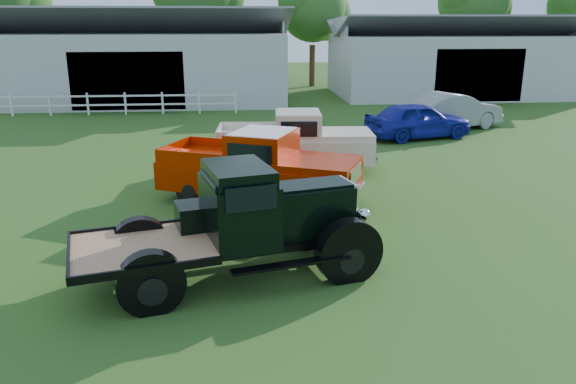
{
  "coord_description": "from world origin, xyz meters",
  "views": [
    {
      "loc": [
        -0.95,
        -11.36,
        4.89
      ],
      "look_at": [
        0.2,
        1.2,
        1.05
      ],
      "focal_mm": 35.0,
      "sensor_mm": 36.0,
      "label": 1
    }
  ],
  "objects_px": {
    "red_pickup": "(259,167)",
    "white_pickup": "(295,142)",
    "misc_car_grey": "(451,111)",
    "misc_car_blue": "(418,120)",
    "vintage_flatbed": "(234,223)"
  },
  "relations": [
    {
      "from": "misc_car_blue",
      "to": "misc_car_grey",
      "type": "height_order",
      "value": "misc_car_grey"
    },
    {
      "from": "misc_car_grey",
      "to": "misc_car_blue",
      "type": "bearing_deg",
      "value": 108.08
    },
    {
      "from": "red_pickup",
      "to": "white_pickup",
      "type": "height_order",
      "value": "red_pickup"
    },
    {
      "from": "red_pickup",
      "to": "misc_car_blue",
      "type": "relative_size",
      "value": 1.22
    },
    {
      "from": "misc_car_blue",
      "to": "vintage_flatbed",
      "type": "bearing_deg",
      "value": 134.3
    },
    {
      "from": "vintage_flatbed",
      "to": "white_pickup",
      "type": "xyz_separation_m",
      "value": [
        2.04,
        8.22,
        -0.15
      ]
    },
    {
      "from": "red_pickup",
      "to": "white_pickup",
      "type": "bearing_deg",
      "value": 92.82
    },
    {
      "from": "red_pickup",
      "to": "white_pickup",
      "type": "xyz_separation_m",
      "value": [
        1.34,
        3.4,
        -0.04
      ]
    },
    {
      "from": "misc_car_blue",
      "to": "misc_car_grey",
      "type": "distance_m",
      "value": 2.96
    },
    {
      "from": "red_pickup",
      "to": "misc_car_blue",
      "type": "xyz_separation_m",
      "value": [
        7.23,
        8.43,
        -0.24
      ]
    },
    {
      "from": "white_pickup",
      "to": "misc_car_blue",
      "type": "height_order",
      "value": "white_pickup"
    },
    {
      "from": "red_pickup",
      "to": "misc_car_blue",
      "type": "distance_m",
      "value": 11.1
    },
    {
      "from": "vintage_flatbed",
      "to": "misc_car_blue",
      "type": "relative_size",
      "value": 1.24
    },
    {
      "from": "red_pickup",
      "to": "white_pickup",
      "type": "relative_size",
      "value": 1.05
    },
    {
      "from": "vintage_flatbed",
      "to": "misc_car_blue",
      "type": "height_order",
      "value": "vintage_flatbed"
    }
  ]
}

